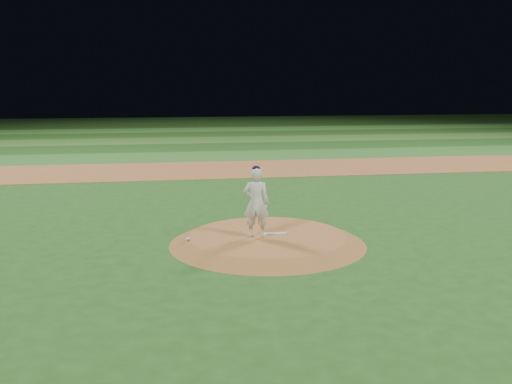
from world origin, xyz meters
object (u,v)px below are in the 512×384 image
Objects in this scene: pitchers_mound at (268,239)px; rosin_bag at (188,239)px; pitching_rubber at (275,233)px; pitcher_on_mound at (256,202)px.

rosin_bag reaches higher than pitchers_mound.
pitching_rubber is at bearing 18.92° from pitchers_mound.
pitchers_mound is 2.24m from rosin_bag.
rosin_bag reaches higher than pitching_rubber.
pitchers_mound is 0.28m from pitching_rubber.
pitcher_on_mound is at bearing -155.62° from pitching_rubber.
pitcher_on_mound reaches higher than rosin_bag.
pitcher_on_mound reaches higher than pitchers_mound.
pitching_rubber is 2.47m from rosin_bag.
pitchers_mound is at bearing 3.62° from rosin_bag.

